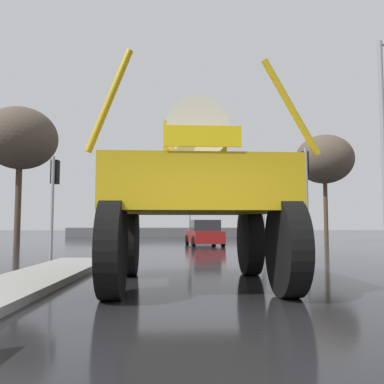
{
  "coord_description": "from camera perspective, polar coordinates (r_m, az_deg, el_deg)",
  "views": [
    {
      "loc": [
        -0.42,
        -4.81,
        1.29
      ],
      "look_at": [
        -0.23,
        7.61,
        2.26
      ],
      "focal_mm": 38.05,
      "sensor_mm": 36.0,
      "label": 1
    }
  ],
  "objects": [
    {
      "name": "traffic_signal_far_right",
      "position": [
        30.68,
        9.95,
        -2.1
      ],
      "size": [
        0.24,
        0.55,
        3.47
      ],
      "color": "gray",
      "rests_on": "ground"
    },
    {
      "name": "sedan_ahead",
      "position": [
        24.46,
        1.73,
        -5.83
      ],
      "size": [
        2.29,
        4.28,
        1.52
      ],
      "rotation": [
        0.0,
        0.0,
        1.7
      ],
      "color": "maroon",
      "rests_on": "ground"
    },
    {
      "name": "oversize_sprayer",
      "position": [
        8.77,
        0.37,
        -0.18
      ],
      "size": [
        4.13,
        5.13,
        4.35
      ],
      "rotation": [
        0.0,
        0.0,
        1.62
      ],
      "color": "black",
      "rests_on": "ground"
    },
    {
      "name": "traffic_signal_near_right",
      "position": [
        14.93,
        15.55,
        1.8
      ],
      "size": [
        0.24,
        0.54,
        3.95
      ],
      "color": "gray",
      "rests_on": "ground"
    },
    {
      "name": "bare_tree_left",
      "position": [
        25.36,
        -22.95,
        6.88
      ],
      "size": [
        4.18,
        4.18,
        7.94
      ],
      "color": "#473828",
      "rests_on": "ground"
    },
    {
      "name": "bare_tree_right",
      "position": [
        31.83,
        18.08,
        4.35
      ],
      "size": [
        4.26,
        4.26,
        7.89
      ],
      "color": "#473828",
      "rests_on": "ground"
    },
    {
      "name": "traffic_signal_near_left",
      "position": [
        15.02,
        -18.75,
        0.95
      ],
      "size": [
        0.24,
        0.54,
        3.63
      ],
      "color": "gray",
      "rests_on": "ground"
    },
    {
      "name": "roadside_barrier",
      "position": [
        40.84,
        -0.31,
        -5.66
      ],
      "size": [
        24.74,
        0.24,
        0.9
      ],
      "primitive_type": "cube",
      "color": "#59595B",
      "rests_on": "ground"
    },
    {
      "name": "ground_plane",
      "position": [
        22.85,
        0.16,
        -7.71
      ],
      "size": [
        120.0,
        120.0,
        0.0
      ],
      "primitive_type": "plane",
      "color": "black"
    },
    {
      "name": "median_island",
      "position": [
        8.76,
        -23.94,
        -12.06
      ],
      "size": [
        1.66,
        11.78,
        0.15
      ],
      "primitive_type": "cube",
      "color": "gray",
      "rests_on": "ground"
    },
    {
      "name": "traffic_signal_far_left",
      "position": [
        30.13,
        -0.33,
        -1.83
      ],
      "size": [
        0.24,
        0.55,
        3.67
      ],
      "color": "gray",
      "rests_on": "ground"
    }
  ]
}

